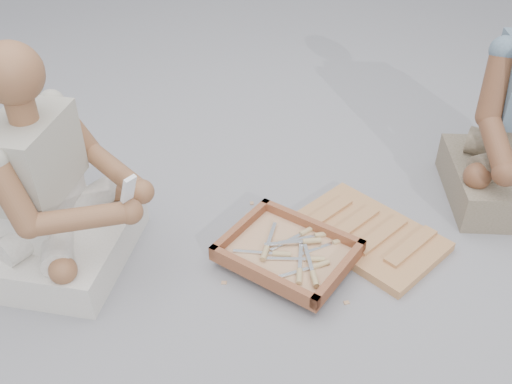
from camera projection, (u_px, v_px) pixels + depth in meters
The scene contains 28 objects.
ground at pixel (243, 271), 2.16m from camera, with size 60.00×60.00×0.00m, color gray.
carved_panel at pixel (367, 235), 2.30m from camera, with size 0.57×0.38×0.04m, color #AD6A43.
tool_tray at pixel (288, 252), 2.16m from camera, with size 0.48×0.40×0.06m.
chisel_0 at pixel (303, 233), 2.24m from camera, with size 0.09×0.21×0.02m.
chisel_1 at pixel (299, 272), 2.06m from camera, with size 0.11×0.20×0.02m.
chisel_2 at pixel (318, 235), 2.23m from camera, with size 0.16×0.18×0.02m.
chisel_3 at pixel (276, 254), 2.15m from camera, with size 0.21×0.11×0.02m.
chisel_4 at pixel (310, 259), 2.12m from camera, with size 0.20×0.13×0.02m.
chisel_5 at pixel (306, 241), 2.19m from camera, with size 0.18×0.15×0.02m.
chisel_6 at pixel (336, 242), 2.20m from camera, with size 0.13×0.20×0.02m.
chisel_7 at pixel (313, 275), 2.04m from camera, with size 0.15×0.18×0.02m.
chisel_8 at pixel (266, 250), 2.15m from camera, with size 0.09×0.21×0.02m.
chisel_9 at pixel (315, 266), 2.09m from camera, with size 0.14×0.19×0.02m.
wood_chip_0 at pixel (330, 251), 2.25m from camera, with size 0.02×0.01×0.00m, color tan.
wood_chip_1 at pixel (290, 221), 2.40m from camera, with size 0.02×0.01×0.00m, color tan.
wood_chip_2 at pixel (214, 254), 2.24m from camera, with size 0.02×0.01×0.00m, color tan.
wood_chip_3 at pixel (252, 203), 2.50m from camera, with size 0.02×0.01×0.00m, color tan.
wood_chip_4 at pixel (224, 283), 2.11m from camera, with size 0.02×0.01×0.00m, color tan.
wood_chip_5 at pixel (335, 225), 2.38m from camera, with size 0.02×0.01×0.00m, color tan.
wood_chip_6 at pixel (347, 303), 2.03m from camera, with size 0.02×0.01×0.00m, color tan.
wood_chip_7 at pixel (356, 235), 2.33m from camera, with size 0.02×0.01×0.00m, color tan.
wood_chip_8 at pixel (311, 290), 2.08m from camera, with size 0.02×0.01×0.00m, color tan.
wood_chip_9 at pixel (375, 226), 2.38m from camera, with size 0.02×0.01×0.00m, color tan.
wood_chip_10 at pixel (346, 254), 2.24m from camera, with size 0.02×0.01×0.00m, color tan.
wood_chip_11 at pixel (378, 250), 2.25m from camera, with size 0.02×0.01×0.00m, color tan.
wood_chip_12 at pixel (248, 215), 2.43m from camera, with size 0.02×0.01×0.00m, color tan.
craftsman at pixel (54, 196), 2.05m from camera, with size 0.66×0.69×0.87m.
mobile_phone at pixel (128, 189), 1.88m from camera, with size 0.06×0.05×0.11m.
Camera 1 is at (0.87, -1.29, 1.53)m, focal length 40.00 mm.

